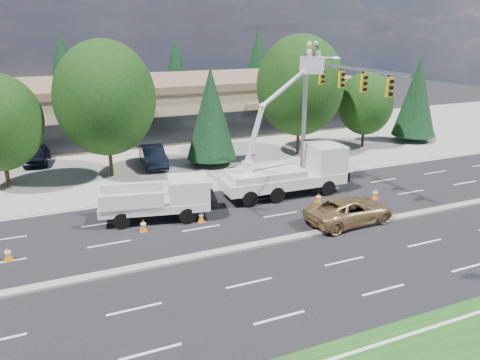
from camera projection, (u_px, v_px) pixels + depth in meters
name	position (u px, v px, depth m)	size (l,w,h in m)	color
ground	(222.00, 252.00, 23.17)	(140.00, 140.00, 0.00)	black
concrete_apron	(138.00, 156.00, 40.60)	(140.00, 22.00, 0.01)	gray
road_median	(222.00, 251.00, 23.15)	(120.00, 0.55, 0.12)	gray
strip_mall	(116.00, 107.00, 48.42)	(50.40, 15.40, 5.50)	tan
tree_front_d	(105.00, 98.00, 33.30)	(7.18, 7.18, 9.96)	#332114
tree_front_e	(211.00, 113.00, 36.84)	(3.98, 3.98, 7.84)	#332114
tree_front_f	(300.00, 86.00, 39.33)	(7.37, 7.37, 10.22)	#332114
tree_front_g	(366.00, 104.00, 42.59)	(4.96, 4.96, 6.88)	#332114
tree_front_h	(417.00, 97.00, 44.79)	(4.07, 4.07, 8.02)	#332114
tree_back_b	(64.00, 71.00, 56.53)	(5.31, 5.31, 10.47)	#332114
tree_back_c	(176.00, 71.00, 62.00)	(4.82, 4.82, 9.51)	#332114
tree_back_d	(258.00, 64.00, 66.38)	(5.38, 5.38, 10.60)	#332114
signal_mast	(322.00, 99.00, 31.24)	(2.76, 10.16, 9.00)	gray
utility_pickup	(163.00, 203.00, 27.04)	(6.54, 3.50, 2.38)	silver
bucket_truck	(293.00, 164.00, 30.75)	(8.38, 2.91, 9.83)	silver
traffic_cone_a	(8.00, 254.00, 22.28)	(0.40, 0.40, 0.70)	orange
traffic_cone_b	(143.00, 225.00, 25.48)	(0.40, 0.40, 0.70)	orange
traffic_cone_c	(201.00, 216.00, 26.73)	(0.40, 0.40, 0.70)	orange
traffic_cone_d	(318.00, 198.00, 29.57)	(0.40, 0.40, 0.70)	orange
traffic_cone_e	(375.00, 194.00, 30.37)	(0.40, 0.40, 0.70)	orange
minivan	(350.00, 210.00, 26.52)	(2.44, 5.29, 1.47)	tan
parked_car_west	(37.00, 154.00, 38.18)	(1.83, 4.54, 1.55)	black
parked_car_east	(153.00, 156.00, 37.47)	(1.71, 4.91, 1.62)	black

